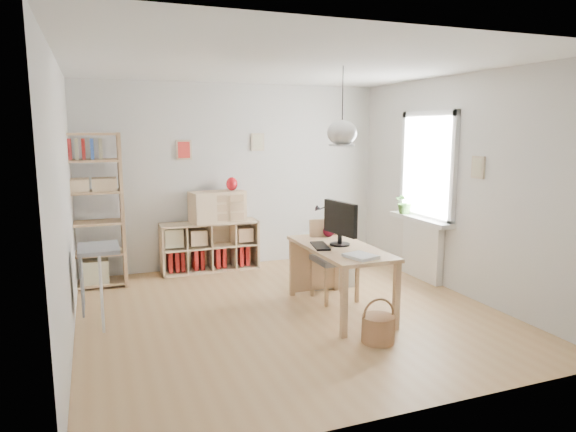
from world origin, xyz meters
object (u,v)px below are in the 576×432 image
object	(u,v)px
tall_bookshelf	(90,205)
chair	(332,254)
monitor	(340,221)
drawer_chest	(217,206)
desk	(340,255)
storage_chest	(330,267)
cube_shelf	(208,250)

from	to	relation	value
tall_bookshelf	chair	xyz separation A→B (m)	(2.71, -1.50, -0.54)
chair	monitor	world-z (taller)	monitor
tall_bookshelf	drawer_chest	size ratio (longest dim) A/B	2.59
chair	monitor	size ratio (longest dim) A/B	1.69
desk	storage_chest	distance (m)	1.16
desk	tall_bookshelf	size ratio (longest dim) A/B	0.75
storage_chest	chair	bearing A→B (deg)	-108.30
desk	drawer_chest	bearing A→B (deg)	111.81
desk	drawer_chest	world-z (taller)	drawer_chest
tall_bookshelf	chair	bearing A→B (deg)	-28.98
desk	drawer_chest	distance (m)	2.38
monitor	tall_bookshelf	bearing A→B (deg)	135.01
desk	storage_chest	size ratio (longest dim) A/B	2.01
tall_bookshelf	storage_chest	xyz separation A→B (m)	(2.95, -0.94, -0.87)
cube_shelf	chair	size ratio (longest dim) A/B	1.46
tall_bookshelf	monitor	size ratio (longest dim) A/B	3.52
desk	tall_bookshelf	distance (m)	3.27
cube_shelf	monitor	distance (m)	2.52
tall_bookshelf	drawer_chest	world-z (taller)	tall_bookshelf
cube_shelf	storage_chest	bearing A→B (deg)	-41.30
cube_shelf	monitor	size ratio (longest dim) A/B	2.47
tall_bookshelf	storage_chest	world-z (taller)	tall_bookshelf
tall_bookshelf	drawer_chest	xyz separation A→B (m)	(1.71, 0.24, -0.15)
chair	monitor	bearing A→B (deg)	-104.52
cube_shelf	storage_chest	distance (m)	1.85
chair	drawer_chest	bearing A→B (deg)	119.67
tall_bookshelf	chair	distance (m)	3.15
tall_bookshelf	drawer_chest	distance (m)	1.73
drawer_chest	chair	bearing A→B (deg)	-69.76
cube_shelf	storage_chest	xyz separation A→B (m)	(1.39, -1.22, -0.08)
storage_chest	tall_bookshelf	bearing A→B (deg)	167.02
storage_chest	monitor	bearing A→B (deg)	-104.87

